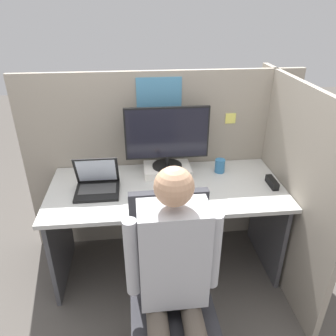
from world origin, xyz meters
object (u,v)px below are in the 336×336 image
at_px(carrot_toy, 167,199).
at_px(coffee_mug, 220,166).
at_px(paper_box, 167,169).
at_px(office_chair, 171,284).
at_px(monitor, 167,136).
at_px(person, 174,275).
at_px(stapler, 272,182).
at_px(laptop, 97,185).

relative_size(carrot_toy, coffee_mug, 1.35).
height_order(paper_box, office_chair, office_chair).
height_order(monitor, office_chair, monitor).
relative_size(paper_box, monitor, 0.57).
relative_size(monitor, person, 0.47).
bearing_deg(coffee_mug, carrot_toy, -139.73).
distance_m(stapler, carrot_toy, 0.78).
xyz_separation_m(paper_box, stapler, (0.73, -0.27, -0.00)).
bearing_deg(office_chair, monitor, 85.66).
height_order(stapler, person, person).
xyz_separation_m(laptop, person, (0.44, -0.83, -0.05)).
bearing_deg(carrot_toy, laptop, 158.32).
bearing_deg(laptop, stapler, -2.49).
distance_m(office_chair, coffee_mug, 1.02).
bearing_deg(monitor, coffee_mug, -4.09).
distance_m(laptop, carrot_toy, 0.51).
xyz_separation_m(laptop, stapler, (1.24, -0.05, -0.02)).
distance_m(paper_box, laptop, 0.56).
xyz_separation_m(paper_box, person, (-0.07, -1.05, -0.03)).
bearing_deg(monitor, laptop, -156.62).
xyz_separation_m(stapler, office_chair, (-0.80, -0.61, -0.27)).
bearing_deg(stapler, person, -135.84).
distance_m(carrot_toy, person, 0.64).
xyz_separation_m(monitor, stapler, (0.73, -0.27, -0.28)).
relative_size(monitor, coffee_mug, 5.92).
xyz_separation_m(carrot_toy, office_chair, (-0.03, -0.48, -0.26)).
bearing_deg(office_chair, paper_box, 85.64).
bearing_deg(office_chair, coffee_mug, 61.07).
relative_size(person, coffee_mug, 12.56).
bearing_deg(office_chair, stapler, 37.48).
distance_m(monitor, carrot_toy, 0.50).
distance_m(stapler, office_chair, 1.04).
relative_size(laptop, stapler, 1.93).
relative_size(stapler, coffee_mug, 1.49).
xyz_separation_m(paper_box, carrot_toy, (-0.04, -0.40, -0.01)).
height_order(office_chair, person, person).
height_order(person, coffee_mug, person).
distance_m(stapler, coffee_mug, 0.41).
height_order(paper_box, monitor, monitor).
relative_size(paper_box, person, 0.27).
bearing_deg(coffee_mug, office_chair, -118.93).
relative_size(stapler, office_chair, 0.15).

